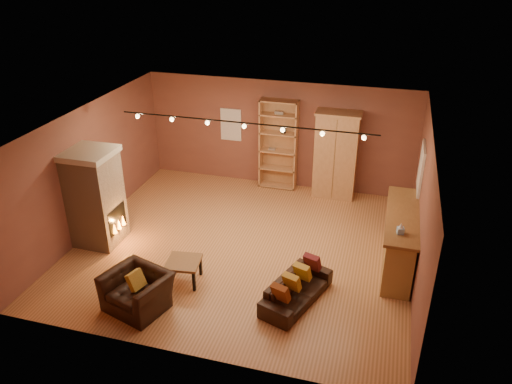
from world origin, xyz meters
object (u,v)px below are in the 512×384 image
(armoire, at_px, (336,155))
(loveseat, at_px, (297,285))
(armchair, at_px, (137,285))
(coffee_table, at_px, (184,264))
(bookcase, at_px, (279,143))
(fireplace, at_px, (96,197))
(bar_counter, at_px, (400,240))

(armoire, relative_size, loveseat, 1.32)
(armchair, distance_m, coffee_table, 1.04)
(bookcase, distance_m, armoire, 1.51)
(loveseat, distance_m, armchair, 2.84)
(fireplace, bearing_deg, bookcase, 50.46)
(coffee_table, bearing_deg, bar_counter, 23.40)
(bookcase, bearing_deg, bar_counter, -42.64)
(armoire, relative_size, bar_counter, 0.92)
(bookcase, distance_m, loveseat, 4.89)
(bar_counter, bearing_deg, coffee_table, -156.60)
(loveseat, height_order, armchair, armchair)
(loveseat, bearing_deg, bookcase, 36.57)
(fireplace, height_order, loveseat, fireplace)
(fireplace, xyz_separation_m, loveseat, (4.51, -0.87, -0.72))
(armoire, relative_size, armchair, 1.82)
(loveseat, bearing_deg, bar_counter, -26.68)
(bar_counter, height_order, armchair, bar_counter)
(armoire, bearing_deg, bookcase, 173.96)
(fireplace, distance_m, bookcase, 4.83)
(armchair, bearing_deg, bookcase, 94.51)
(fireplace, bearing_deg, armchair, -44.46)
(armoire, xyz_separation_m, armchair, (-2.74, -5.36, -0.65))
(fireplace, xyz_separation_m, bookcase, (3.08, 3.73, 0.14))
(coffee_table, bearing_deg, armchair, -118.46)
(armchair, bearing_deg, coffee_table, 78.75)
(armoire, xyz_separation_m, loveseat, (-0.06, -4.43, -0.78))
(bookcase, xyz_separation_m, armoire, (1.50, -0.16, -0.08))
(bar_counter, relative_size, coffee_table, 3.47)
(fireplace, relative_size, coffee_table, 3.03)
(fireplace, xyz_separation_m, armoire, (4.57, 3.57, 0.06))
(armchair, relative_size, coffee_table, 1.75)
(armoire, bearing_deg, loveseat, -90.76)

